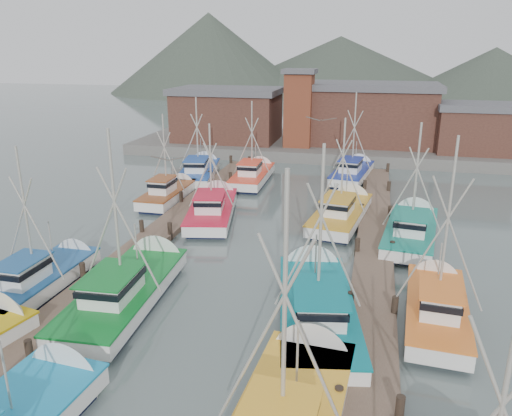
% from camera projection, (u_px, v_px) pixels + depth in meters
% --- Properties ---
extents(ground, '(260.00, 260.00, 0.00)m').
position_uv_depth(ground, '(238.00, 283.00, 26.70)').
color(ground, '#526362').
rests_on(ground, ground).
extents(dock_left, '(2.30, 46.00, 1.50)m').
position_uv_depth(dock_left, '(150.00, 241.00, 31.93)').
color(dock_left, brown).
rests_on(dock_left, ground).
extents(dock_right, '(2.30, 46.00, 1.50)m').
position_uv_depth(dock_right, '(374.00, 262.00, 28.82)').
color(dock_right, brown).
rests_on(dock_right, ground).
extents(quay, '(44.00, 16.00, 1.20)m').
position_uv_depth(quay, '(319.00, 145.00, 60.74)').
color(quay, slate).
rests_on(quay, ground).
extents(shed_left, '(12.72, 8.48, 6.20)m').
position_uv_depth(shed_left, '(227.00, 114.00, 60.19)').
color(shed_left, brown).
rests_on(shed_left, quay).
extents(shed_center, '(14.84, 9.54, 6.90)m').
position_uv_depth(shed_center, '(372.00, 113.00, 58.15)').
color(shed_center, brown).
rests_on(shed_center, quay).
extents(shed_right, '(8.48, 6.36, 5.20)m').
position_uv_depth(shed_right, '(476.00, 128.00, 53.19)').
color(shed_right, brown).
rests_on(shed_right, quay).
extents(lookout_tower, '(3.60, 3.60, 8.50)m').
position_uv_depth(lookout_tower, '(299.00, 108.00, 55.96)').
color(lookout_tower, brown).
rests_on(lookout_tower, quay).
extents(distant_hills, '(175.00, 140.00, 42.00)m').
position_uv_depth(distant_hills, '(309.00, 91.00, 142.93)').
color(distant_hills, '#424D40').
rests_on(distant_hills, ground).
extents(boat_4, '(3.95, 10.38, 9.66)m').
position_uv_depth(boat_4, '(130.00, 288.00, 24.70)').
color(boat_4, black).
rests_on(boat_4, ground).
extents(boat_5, '(5.09, 10.85, 9.33)m').
position_uv_depth(boat_5, '(316.00, 304.00, 23.17)').
color(boat_5, black).
rests_on(boat_5, ground).
extents(boat_6, '(3.42, 8.33, 8.35)m').
position_uv_depth(boat_6, '(44.00, 277.00, 25.80)').
color(boat_6, black).
rests_on(boat_6, ground).
extents(boat_7, '(3.73, 8.48, 9.34)m').
position_uv_depth(boat_7, '(436.00, 305.00, 23.01)').
color(boat_7, black).
rests_on(boat_7, ground).
extents(boat_8, '(4.75, 9.92, 7.88)m').
position_uv_depth(boat_8, '(213.00, 208.00, 36.86)').
color(boat_8, black).
rests_on(boat_8, ground).
extents(boat_9, '(4.24, 9.86, 8.38)m').
position_uv_depth(boat_9, '(342.00, 212.00, 36.04)').
color(boat_9, black).
rests_on(boat_9, ground).
extents(boat_10, '(3.17, 7.90, 7.73)m').
position_uv_depth(boat_10, '(170.00, 193.00, 40.77)').
color(boat_10, black).
rests_on(boat_10, ground).
extents(boat_11, '(4.08, 9.73, 8.60)m').
position_uv_depth(boat_11, '(411.00, 229.00, 32.57)').
color(boat_11, black).
rests_on(boat_11, ground).
extents(boat_12, '(3.35, 8.88, 8.26)m').
position_uv_depth(boat_12, '(254.00, 175.00, 46.48)').
color(boat_12, black).
rests_on(boat_12, ground).
extents(boat_13, '(3.97, 9.27, 8.94)m').
position_uv_depth(boat_13, '(353.00, 172.00, 47.51)').
color(boat_13, black).
rests_on(boat_13, ground).
extents(boat_14, '(4.61, 9.89, 8.57)m').
position_uv_depth(boat_14, '(200.00, 171.00, 47.88)').
color(boat_14, black).
rests_on(boat_14, ground).
extents(gull_near, '(1.55, 0.64, 0.24)m').
position_uv_depth(gull_near, '(167.00, 159.00, 22.37)').
color(gull_near, slate).
rests_on(gull_near, ground).
extents(gull_far, '(1.55, 0.64, 0.24)m').
position_uv_depth(gull_far, '(321.00, 120.00, 24.81)').
color(gull_far, slate).
rests_on(gull_far, ground).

